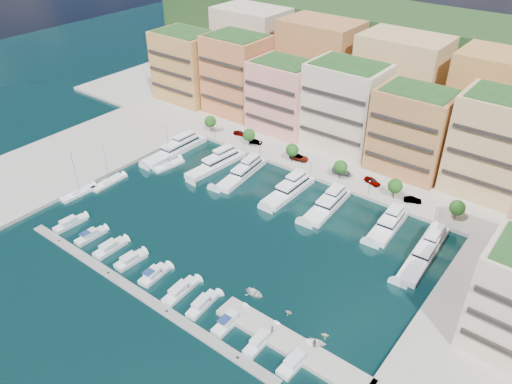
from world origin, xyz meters
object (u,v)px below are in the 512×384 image
(cruiser_2, at_px, (110,248))
(cruiser_6, at_px, (202,305))
(cruiser_4, at_px, (154,275))
(car_4, at_px, (372,181))
(car_1, at_px, (255,142))
(yacht_3, at_px, (290,189))
(tree_2, at_px, (292,150))
(tender_3, at_px, (325,335))
(yacht_0, at_px, (177,148))
(car_0, at_px, (240,133))
(car_5, at_px, (413,200))
(lamppost_3, at_px, (369,185))
(car_3, at_px, (341,172))
(yacht_6, at_px, (426,249))
(lamppost_2, at_px, (311,164))
(cruiser_1, at_px, (91,236))
(tender_0, at_px, (255,293))
(yacht_4, at_px, (328,204))
(sailboat_2, at_px, (169,166))
(person_1, at_px, (314,343))
(yacht_1, at_px, (218,163))
(yacht_2, at_px, (244,171))
(car_2, at_px, (299,157))
(cruiser_8, at_px, (261,340))
(cruiser_9, at_px, (295,362))
(cruiser_3, at_px, (130,260))
(sailboat_1, at_px, (108,183))
(cruiser_7, at_px, (229,321))
(lamppost_4, at_px, (437,209))
(cruiser_5, at_px, (180,291))
(tree_1, at_px, (249,135))
(tender_1, at_px, (289,312))
(tree_5, at_px, (457,208))
(lamppost_1, at_px, (260,146))
(sailboat_0, at_px, (78,194))
(tree_3, at_px, (341,167))
(yacht_5, at_px, (389,224))
(person_0, at_px, (272,329))

(cruiser_2, xyz_separation_m, cruiser_6, (28.66, -0.00, -0.00))
(cruiser_4, xyz_separation_m, car_4, (19.97, 61.21, 1.26))
(car_1, bearing_deg, yacht_3, -144.76)
(tree_2, bearing_deg, cruiser_4, -85.65)
(tender_3, bearing_deg, yacht_0, 43.93)
(car_0, xyz_separation_m, car_5, (59.66, -2.65, -0.01))
(lamppost_3, distance_m, car_3, 12.13)
(yacht_3, distance_m, car_0, 35.60)
(yacht_6, relative_size, car_3, 4.48)
(lamppost_2, xyz_separation_m, cruiser_1, (-25.40, -55.80, -3.26))
(cruiser_4, height_order, tender_0, cruiser_4)
(yacht_4, relative_size, sailboat_2, 1.38)
(tender_3, xyz_separation_m, person_1, (0.03, -3.94, 1.45))
(yacht_1, distance_m, yacht_2, 9.21)
(lamppost_2, bearing_deg, car_2, 147.33)
(tender_3, relative_size, car_3, 0.31)
(yacht_2, distance_m, tender_3, 60.77)
(cruiser_6, xyz_separation_m, cruiser_8, (14.59, -0.00, -0.00))
(car_2, bearing_deg, cruiser_9, -151.81)
(yacht_3, distance_m, cruiser_3, 46.55)
(sailboat_1, distance_m, tender_3, 76.08)
(lamppost_3, height_order, car_1, lamppost_3)
(cruiser_7, relative_size, tender_0, 2.03)
(lamppost_4, bearing_deg, cruiser_5, -119.61)
(tree_1, xyz_separation_m, cruiser_2, (5.80, -58.09, -4.20))
(lamppost_3, xyz_separation_m, tender_1, (7.02, -46.81, -3.42))
(tree_5, bearing_deg, yacht_0, -169.39)
(yacht_2, distance_m, person_1, 63.22)
(lamppost_1, height_order, yacht_4, yacht_4)
(tree_2, relative_size, car_1, 1.37)
(yacht_1, relative_size, cruiser_5, 2.37)
(lamppost_1, distance_m, cruiser_8, 70.54)
(cruiser_2, distance_m, car_0, 63.33)
(lamppost_1, xyz_separation_m, car_3, (25.09, 4.90, -2.07))
(tree_5, relative_size, sailboat_1, 0.43)
(tree_2, distance_m, cruiser_7, 63.60)
(lamppost_2, distance_m, cruiser_5, 56.06)
(car_3, bearing_deg, yacht_4, -176.72)
(cruiser_6, height_order, car_1, car_1)
(sailboat_0, bearing_deg, yacht_2, 51.01)
(tree_3, bearing_deg, car_4, 20.34)
(car_2, bearing_deg, tree_2, 147.50)
(lamppost_4, distance_m, sailboat_1, 86.72)
(cruiser_1, bearing_deg, tree_1, 88.62)
(cruiser_7, relative_size, sailboat_1, 0.62)
(lamppost_1, relative_size, tender_3, 2.55)
(yacht_5, bearing_deg, cruiser_6, -110.75)
(yacht_0, xyz_separation_m, person_0, (65.98, -40.45, 0.58))
(tree_1, xyz_separation_m, yacht_2, (8.75, -13.52, -3.53))
(tree_2, height_order, yacht_4, tree_2)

